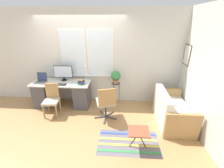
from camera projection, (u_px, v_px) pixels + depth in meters
The scene contains 17 objects.
ground_plane at pixel (80, 111), 4.22m from camera, with size 14.00×14.00×0.00m, color tan.
wall_back_with_window at pixel (83, 58), 4.37m from camera, with size 9.00×0.12×2.70m.
wall_right_with_picture at pixel (196, 67), 3.52m from camera, with size 0.08×9.00×2.70m.
desk at pixel (63, 93), 4.41m from camera, with size 1.65×0.67×0.74m.
laptop at pixel (41, 80), 4.26m from camera, with size 0.28×0.28×0.26m.
monitor at pixel (63, 73), 4.30m from camera, with size 0.54×0.16×0.44m.
keyboard at pixel (59, 84), 4.09m from camera, with size 0.39×0.14×0.02m.
mouse at pixel (69, 84), 4.10m from camera, with size 0.04×0.07×0.03m.
desk_lamp at pixel (86, 72), 4.22m from camera, with size 0.15×0.15×0.48m.
book_stack at pixel (81, 82), 4.11m from camera, with size 0.20×0.20×0.13m.
desk_chair_wooden at pixel (52, 99), 3.95m from camera, with size 0.41×0.42×0.84m.
office_chair_swivel at pixel (106, 102), 3.72m from camera, with size 0.59×0.58×0.92m.
couch_loveseat at pixel (171, 112), 3.70m from camera, with size 0.73×1.31×0.80m.
plant_stand at pixel (116, 86), 4.39m from camera, with size 0.24×0.24×0.69m.
potted_plant at pixel (116, 76), 4.27m from camera, with size 0.28×0.28×0.35m.
floor_rug_striped at pixel (128, 142), 3.14m from camera, with size 1.27×0.74×0.01m.
folding_stool at pixel (139, 132), 2.89m from camera, with size 0.40×0.34×0.41m.
Camera 1 is at (1.14, -3.51, 2.37)m, focal length 24.00 mm.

